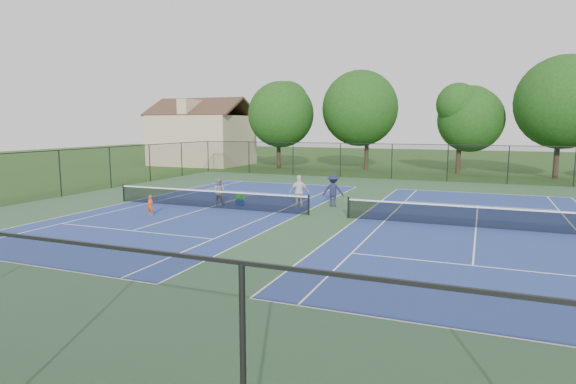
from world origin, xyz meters
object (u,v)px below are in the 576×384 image
at_px(tree_back_c, 461,115).
at_px(tree_back_d, 561,98).
at_px(tree_back_a, 278,111).
at_px(tree_back_b, 368,105).
at_px(clapboard_house, 202,138).
at_px(ball_crate, 240,203).
at_px(bystander_a, 299,192).
at_px(ball_hopper, 240,197).
at_px(bystander_b, 333,190).
at_px(instructor, 219,192).
at_px(child_player, 150,206).

bearing_deg(tree_back_c, tree_back_d, -7.13).
relative_size(tree_back_a, tree_back_b, 0.91).
xyz_separation_m(clapboard_house, ball_crate, (17.27, -23.70, -2.94)).
relative_size(bystander_a, ball_hopper, 4.49).
relative_size(tree_back_d, bystander_a, 5.62).
relative_size(tree_back_d, ball_crate, 26.29).
xyz_separation_m(tree_back_b, clapboard_house, (-19.00, -1.00, -3.50)).
height_order(tree_back_b, bystander_b, tree_back_b).
bearing_deg(clapboard_house, tree_back_b, 3.01).
height_order(instructor, ball_crate, instructor).
xyz_separation_m(tree_back_b, ball_hopper, (-1.73, -24.70, -6.08)).
relative_size(tree_back_a, ball_hopper, 22.28).
distance_m(tree_back_b, bystander_b, 23.89).
xyz_separation_m(tree_back_a, bystander_b, (12.34, -20.96, -5.12)).
bearing_deg(tree_back_d, ball_hopper, -129.53).
relative_size(tree_back_b, clapboard_house, 0.93).
bearing_deg(instructor, tree_back_d, -138.11).
bearing_deg(tree_back_b, tree_back_a, -167.47).
height_order(tree_back_c, clapboard_house, tree_back_c).
relative_size(bystander_b, ball_hopper, 4.48).
bearing_deg(tree_back_a, tree_back_c, 3.18).
bearing_deg(ball_hopper, bystander_b, 18.91).
height_order(tree_back_a, bystander_b, tree_back_a).
height_order(tree_back_d, instructor, tree_back_d).
bearing_deg(bystander_b, child_player, 31.67).
bearing_deg(instructor, clapboard_house, -62.97).
bearing_deg(bystander_a, ball_crate, -20.32).
distance_m(tree_back_b, tree_back_d, 17.12).
xyz_separation_m(tree_back_d, clapboard_house, (-36.00, 1.00, -3.73)).
xyz_separation_m(clapboard_house, instructor, (15.99, -23.81, -2.33)).
relative_size(clapboard_house, ball_hopper, 26.29).
relative_size(instructor, bystander_a, 0.83).
height_order(clapboard_house, bystander_a, clapboard_house).
height_order(tree_back_a, clapboard_house, tree_back_a).
xyz_separation_m(bystander_a, ball_crate, (-3.48, -0.51, -0.77)).
xyz_separation_m(tree_back_b, tree_back_d, (17.00, -2.00, 0.23)).
bearing_deg(bystander_b, ball_crate, 12.09).
relative_size(child_player, bystander_a, 0.58).
bearing_deg(clapboard_house, tree_back_c, 0.00).
bearing_deg(tree_back_c, ball_crate, -114.36).
xyz_separation_m(tree_back_d, child_player, (-21.49, -27.19, -6.29)).
height_order(bystander_b, ball_crate, bystander_b).
distance_m(bystander_b, ball_hopper, 5.38).
bearing_deg(bystander_b, instructor, 9.43).
relative_size(tree_back_c, tree_back_d, 0.81).
bearing_deg(tree_back_c, tree_back_b, 173.66).
bearing_deg(tree_back_c, clapboard_house, -180.00).
distance_m(child_player, ball_crate, 5.29).
xyz_separation_m(child_player, bystander_b, (7.84, 6.23, 0.39)).
relative_size(tree_back_a, child_player, 8.61).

